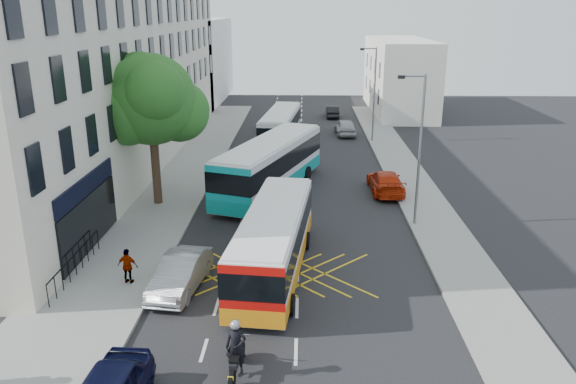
# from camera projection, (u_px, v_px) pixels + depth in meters

# --- Properties ---
(ground) EXTENTS (120.00, 120.00, 0.00)m
(ground) POSITION_uv_depth(u_px,v_px,m) (296.00, 352.00, 19.38)
(ground) COLOR black
(ground) RESTS_ON ground
(pavement_left) EXTENTS (5.00, 70.00, 0.15)m
(pavement_left) POSITION_uv_depth(u_px,v_px,m) (159.00, 204.00, 33.81)
(pavement_left) COLOR gray
(pavement_left) RESTS_ON ground
(pavement_right) EXTENTS (3.00, 70.00, 0.15)m
(pavement_right) POSITION_uv_depth(u_px,v_px,m) (425.00, 206.00, 33.40)
(pavement_right) COLOR gray
(pavement_right) RESTS_ON ground
(terrace_main) EXTENTS (8.30, 45.00, 13.50)m
(terrace_main) POSITION_uv_depth(u_px,v_px,m) (109.00, 73.00, 40.88)
(terrace_main) COLOR beige
(terrace_main) RESTS_ON ground
(terrace_far) EXTENTS (8.00, 20.00, 10.00)m
(terrace_far) POSITION_uv_depth(u_px,v_px,m) (191.00, 61.00, 70.40)
(terrace_far) COLOR silver
(terrace_far) RESTS_ON ground
(building_right) EXTENTS (6.00, 18.00, 8.00)m
(building_right) POSITION_uv_depth(u_px,v_px,m) (399.00, 76.00, 63.42)
(building_right) COLOR silver
(building_right) RESTS_ON ground
(street_tree) EXTENTS (6.30, 5.70, 8.80)m
(street_tree) POSITION_uv_depth(u_px,v_px,m) (150.00, 101.00, 31.84)
(street_tree) COLOR #382619
(street_tree) RESTS_ON pavement_left
(lamp_near) EXTENTS (1.45, 0.15, 8.00)m
(lamp_near) POSITION_uv_depth(u_px,v_px,m) (418.00, 143.00, 29.17)
(lamp_near) COLOR slate
(lamp_near) RESTS_ON pavement_right
(lamp_far) EXTENTS (1.45, 0.15, 8.00)m
(lamp_far) POSITION_uv_depth(u_px,v_px,m) (373.00, 90.00, 48.16)
(lamp_far) COLOR slate
(lamp_far) RESTS_ON pavement_right
(railings) EXTENTS (0.08, 5.60, 1.14)m
(railings) POSITION_uv_depth(u_px,v_px,m) (75.00, 263.00, 24.43)
(railings) COLOR black
(railings) RESTS_ON pavement_left
(bus_near) EXTENTS (3.46, 10.62, 2.93)m
(bus_near) POSITION_uv_depth(u_px,v_px,m) (274.00, 241.00, 24.67)
(bus_near) COLOR silver
(bus_near) RESTS_ON ground
(bus_mid) EXTENTS (6.60, 12.23, 3.37)m
(bus_mid) POSITION_uv_depth(u_px,v_px,m) (270.00, 165.00, 35.69)
(bus_mid) COLOR silver
(bus_mid) RESTS_ON ground
(bus_far) EXTENTS (3.42, 10.46, 2.89)m
(bus_far) POSITION_uv_depth(u_px,v_px,m) (281.00, 127.00, 48.54)
(bus_far) COLOR silver
(bus_far) RESTS_ON ground
(motorbike) EXTENTS (0.73, 2.30, 2.04)m
(motorbike) POSITION_uv_depth(u_px,v_px,m) (236.00, 350.00, 17.83)
(motorbike) COLOR black
(motorbike) RESTS_ON ground
(parked_car_silver) EXTENTS (2.15, 4.62, 1.46)m
(parked_car_silver) POSITION_uv_depth(u_px,v_px,m) (181.00, 273.00, 23.47)
(parked_car_silver) COLOR #94969B
(parked_car_silver) RESTS_ON ground
(red_hatchback) EXTENTS (2.08, 4.90, 1.41)m
(red_hatchback) POSITION_uv_depth(u_px,v_px,m) (386.00, 182.00, 35.90)
(red_hatchback) COLOR #B62507
(red_hatchback) RESTS_ON ground
(distant_car_grey) EXTENTS (2.87, 5.60, 1.51)m
(distant_car_grey) POSITION_uv_depth(u_px,v_px,m) (282.00, 120.00, 55.60)
(distant_car_grey) COLOR #383A3F
(distant_car_grey) RESTS_ON ground
(distant_car_silver) EXTENTS (1.99, 4.43, 1.48)m
(distant_car_silver) POSITION_uv_depth(u_px,v_px,m) (345.00, 127.00, 52.22)
(distant_car_silver) COLOR #A3A7AB
(distant_car_silver) RESTS_ON ground
(distant_car_dark) EXTENTS (1.33, 3.78, 1.24)m
(distant_car_dark) POSITION_uv_depth(u_px,v_px,m) (332.00, 112.00, 60.73)
(distant_car_dark) COLOR black
(distant_car_dark) RESTS_ON ground
(pedestrian_far) EXTENTS (0.96, 0.53, 1.55)m
(pedestrian_far) POSITION_uv_depth(u_px,v_px,m) (128.00, 266.00, 23.69)
(pedestrian_far) COLOR gray
(pedestrian_far) RESTS_ON pavement_left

